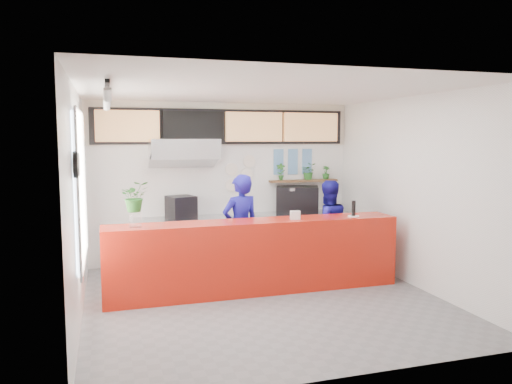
{
  "coord_description": "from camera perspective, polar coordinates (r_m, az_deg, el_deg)",
  "views": [
    {
      "loc": [
        -2.15,
        -6.72,
        2.34
      ],
      "look_at": [
        0.1,
        0.7,
        1.5
      ],
      "focal_mm": 35.0,
      "sensor_mm": 36.0,
      "label": 1
    }
  ],
  "objects": [
    {
      "name": "staff_right",
      "position": [
        8.7,
        8.15,
        -4.0
      ],
      "size": [
        0.8,
        0.63,
        1.62
      ],
      "primitive_type": "imported",
      "rotation": [
        0.0,
        0.0,
        3.13
      ],
      "color": "navy",
      "rests_on": "ground"
    },
    {
      "name": "window_pane",
      "position": [
        7.06,
        -19.39,
        0.62
      ],
      "size": [
        0.04,
        2.2,
        1.9
      ],
      "primitive_type": "cube",
      "color": "silver",
      "rests_on": "wall_left"
    },
    {
      "name": "cream_band",
      "position": [
        9.46,
        -3.76,
        7.75
      ],
      "size": [
        5.0,
        0.02,
        0.8
      ],
      "primitive_type": "cube",
      "color": "beige",
      "rests_on": "wall_back"
    },
    {
      "name": "staff_center",
      "position": [
        8.13,
        -1.77,
        -4.17
      ],
      "size": [
        0.72,
        0.56,
        1.76
      ],
      "primitive_type": "imported",
      "rotation": [
        0.0,
        0.0,
        3.37
      ],
      "color": "navy",
      "rests_on": "ground"
    },
    {
      "name": "dec_plate_a",
      "position": [
        9.49,
        -2.82,
        2.62
      ],
      "size": [
        0.24,
        0.03,
        0.24
      ],
      "primitive_type": "cylinder",
      "rotation": [
        1.57,
        0.0,
        0.0
      ],
      "color": "silver",
      "rests_on": "wall_back"
    },
    {
      "name": "wall_clock_rim",
      "position": [
        5.84,
        -19.91,
        2.95
      ],
      "size": [
        0.05,
        0.3,
        0.3
      ],
      "primitive_type": "cylinder",
      "rotation": [
        0.0,
        1.57,
        0.0
      ],
      "color": "black",
      "rests_on": "wall_left"
    },
    {
      "name": "floor",
      "position": [
        7.44,
        0.85,
        -12.16
      ],
      "size": [
        5.0,
        5.0,
        0.0
      ],
      "primitive_type": "plane",
      "color": "slate",
      "rests_on": "ground"
    },
    {
      "name": "track_rail",
      "position": [
        6.75,
        -16.69,
        11.02
      ],
      "size": [
        0.05,
        2.4,
        0.04
      ],
      "primitive_type": "cube",
      "color": "black",
      "rests_on": "ceiling"
    },
    {
      "name": "photo_frame_f",
      "position": [
        9.99,
        5.83,
        2.77
      ],
      "size": [
        0.2,
        0.02,
        0.25
      ],
      "primitive_type": "cube",
      "color": "#598CBF",
      "rests_on": "wall_back"
    },
    {
      "name": "menu_board_far_right",
      "position": [
        9.9,
        6.27,
        7.37
      ],
      "size": [
        1.1,
        0.1,
        0.55
      ],
      "primitive_type": "cube",
      "color": "tan",
      "rests_on": "wall_back"
    },
    {
      "name": "ceiling",
      "position": [
        7.09,
        0.89,
        11.52
      ],
      "size": [
        5.0,
        5.0,
        0.0
      ],
      "primitive_type": "plane",
      "rotation": [
        3.14,
        0.0,
        0.0
      ],
      "color": "silver"
    },
    {
      "name": "wall_back",
      "position": [
        9.51,
        -3.73,
        1.11
      ],
      "size": [
        5.0,
        0.0,
        5.0
      ],
      "primitive_type": "plane",
      "rotation": [
        1.57,
        0.0,
        0.0
      ],
      "color": "white",
      "rests_on": "ground"
    },
    {
      "name": "herb_c",
      "position": [
        9.93,
        6.05,
        2.37
      ],
      "size": [
        0.36,
        0.34,
        0.33
      ],
      "primitive_type": "imported",
      "rotation": [
        0.0,
        0.0,
        -0.31
      ],
      "color": "#246122",
      "rests_on": "herb_shelf"
    },
    {
      "name": "extraction_hood",
      "position": [
        8.98,
        -8.24,
        4.91
      ],
      "size": [
        1.2,
        0.7,
        0.35
      ],
      "primitive_type": "cube",
      "color": "#B2B5BA",
      "rests_on": "ceiling"
    },
    {
      "name": "service_counter",
      "position": [
        7.65,
        -0.07,
        -7.35
      ],
      "size": [
        4.5,
        0.6,
        1.1
      ],
      "primitive_type": "cube",
      "color": "#B81C0D",
      "rests_on": "ground"
    },
    {
      "name": "photo_frame_a",
      "position": [
        9.76,
        2.59,
        4.19
      ],
      "size": [
        0.2,
        0.02,
        0.25
      ],
      "primitive_type": "cube",
      "color": "#598CBF",
      "rests_on": "wall_back"
    },
    {
      "name": "window_frame",
      "position": [
        7.06,
        -19.23,
        0.63
      ],
      "size": [
        0.03,
        2.3,
        2.0
      ],
      "primitive_type": "cube",
      "color": "#B2B5BA",
      "rests_on": "wall_left"
    },
    {
      "name": "dec_plate_b",
      "position": [
        9.58,
        -1.07,
        2.06
      ],
      "size": [
        0.24,
        0.03,
        0.24
      ],
      "primitive_type": "cylinder",
      "rotation": [
        1.57,
        0.0,
        0.0
      ],
      "color": "silver",
      "rests_on": "wall_back"
    },
    {
      "name": "photo_frame_e",
      "position": [
        9.88,
        4.23,
        2.75
      ],
      "size": [
        0.2,
        0.02,
        0.25
      ],
      "primitive_type": "cube",
      "color": "#598CBF",
      "rests_on": "wall_back"
    },
    {
      "name": "wall_right",
      "position": [
        8.22,
        17.71,
        0.02
      ],
      "size": [
        0.0,
        5.0,
        5.0
      ],
      "primitive_type": "plane",
      "rotation": [
        1.57,
        0.0,
        -1.57
      ],
      "color": "white",
      "rests_on": "ground"
    },
    {
      "name": "soffit",
      "position": [
        9.43,
        -3.72,
        7.45
      ],
      "size": [
        4.8,
        0.04,
        0.65
      ],
      "primitive_type": "cube",
      "color": "black",
      "rests_on": "wall_back"
    },
    {
      "name": "prep_bench",
      "position": [
        9.22,
        -8.12,
        -5.71
      ],
      "size": [
        1.8,
        0.6,
        0.9
      ],
      "primitive_type": "cube",
      "color": "#B2B5BA",
      "rests_on": "ground"
    },
    {
      "name": "glass_vase",
      "position": [
        7.16,
        -13.6,
        -3.11
      ],
      "size": [
        0.23,
        0.23,
        0.21
      ],
      "primitive_type": "cylinder",
      "rotation": [
        0.0,
        0.0,
        0.42
      ],
      "color": "silver",
      "rests_on": "service_counter"
    },
    {
      "name": "panini_oven",
      "position": [
        9.1,
        -8.56,
        -1.71
      ],
      "size": [
        0.56,
        0.56,
        0.4
      ],
      "primitive_type": "cube",
      "rotation": [
        0.0,
        0.0,
        0.29
      ],
      "color": "black",
      "rests_on": "prep_bench"
    },
    {
      "name": "herb_shelf",
      "position": [
        9.9,
        5.46,
        1.29
      ],
      "size": [
        1.4,
        0.18,
        0.04
      ],
      "primitive_type": "cube",
      "color": "brown",
      "rests_on": "wall_back"
    },
    {
      "name": "dec_plate_d",
      "position": [
        9.58,
        -0.78,
        3.55
      ],
      "size": [
        0.24,
        0.03,
        0.24
      ],
      "primitive_type": "cylinder",
      "rotation": [
        1.57,
        0.0,
        0.0
      ],
      "color": "silver",
      "rests_on": "wall_back"
    },
    {
      "name": "menu_board_mid_right",
      "position": [
        9.5,
        -0.23,
        7.45
      ],
      "size": [
        1.1,
        0.1,
        0.55
      ],
      "primitive_type": "cube",
      "color": "tan",
      "rests_on": "wall_back"
    },
    {
      "name": "photo_frame_c",
      "position": [
        9.98,
        5.85,
        4.2
      ],
      "size": [
        0.2,
        0.02,
        0.25
      ],
      "primitive_type": "cube",
      "color": "#598CBF",
      "rests_on": "wall_back"
    },
    {
      "name": "napkin_holder",
      "position": [
        7.67,
        4.5,
        -2.66
      ],
      "size": [
        0.16,
        0.12,
        0.13
      ],
      "primitive_type": "cube",
      "rotation": [
        0.0,
        0.0,
        -0.19
      ],
      "color": "silver",
      "rests_on": "service_counter"
    },
    {
      "name": "herb_d",
      "position": [
        10.08,
        8.0,
        2.21
      ],
      "size": [
        0.15,
        0.13,
        0.26
      ],
      "primitive_type": "imported",
      "rotation": [
        0.0,
        0.0,
        -0.01
      ],
      "color": "#246122",
      "rests_on": "herb_shelf"
    },
    {
      "name": "right_bench",
      "position": [
        9.82,
        5.3,
        -4.93
      ],
      "size": [
        1.8,
        0.6,
        0.9
      ],
      "primitive_type": "cube",
      "color": "#B2B5BA",
      "rests_on": "ground"
    },
    {
      "name": "photo_frame_b",
      "position": [
        9.87,
        4.24,
        4.2
      ],
      "size": [
        0.2,
        0.02,
        0.25
      ],
      "primitive_type": "cube",
      "color": "#598CBF",
      "rests_on": "wall_back"
    },
    {
      "name": "hood_lip",
      "position": [
        8.98,
        -8.22,
        3.63
      ],
      "size": [
        1.2,
        0.69,
        0.31
      ],
      "primitive_type": "cube",
      "rotation": [
        -0.35,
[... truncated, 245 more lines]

